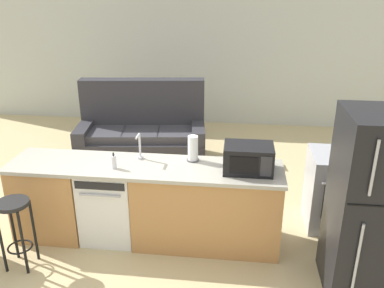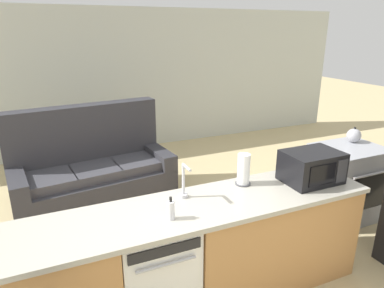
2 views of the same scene
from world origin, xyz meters
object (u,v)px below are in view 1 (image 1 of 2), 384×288
object	(u,v)px
soap_bottle	(114,162)
couch	(143,135)
bar_stool	(15,220)
microwave	(248,158)
paper_towel_roll	(193,149)
dishwasher	(111,203)
stove_range	(341,190)
refrigerator	(375,207)
kettle	(360,144)

from	to	relation	value
soap_bottle	couch	bearing A→B (deg)	96.71
bar_stool	couch	world-z (taller)	couch
microwave	bar_stool	bearing A→B (deg)	-164.29
microwave	couch	world-z (taller)	couch
paper_towel_roll	couch	distance (m)	2.38
dishwasher	soap_bottle	distance (m)	0.57
stove_range	soap_bottle	size ratio (longest dim) A/B	5.11
bar_stool	couch	distance (m)	2.92
dishwasher	refrigerator	world-z (taller)	refrigerator
stove_range	paper_towel_roll	world-z (taller)	paper_towel_roll
paper_towel_roll	couch	world-z (taller)	couch
stove_range	bar_stool	bearing A→B (deg)	-160.60
paper_towel_roll	soap_bottle	world-z (taller)	paper_towel_roll
refrigerator	kettle	bearing A→B (deg)	82.17
stove_range	bar_stool	distance (m)	3.56
couch	paper_towel_roll	bearing A→B (deg)	-62.31
dishwasher	refrigerator	bearing A→B (deg)	-11.93
dishwasher	bar_stool	world-z (taller)	dishwasher
paper_towel_roll	kettle	xyz separation A→B (m)	(1.87, 0.49, -0.05)
couch	bar_stool	bearing A→B (deg)	-101.84
refrigerator	bar_stool	bearing A→B (deg)	-178.55
refrigerator	bar_stool	size ratio (longest dim) A/B	2.34
kettle	couch	world-z (taller)	couch
refrigerator	dishwasher	bearing A→B (deg)	168.07
refrigerator	paper_towel_roll	bearing A→B (deg)	156.52
dishwasher	microwave	bearing A→B (deg)	-0.05
dishwasher	stove_range	world-z (taller)	stove_range
paper_towel_roll	bar_stool	world-z (taller)	paper_towel_roll
microwave	bar_stool	size ratio (longest dim) A/B	0.68
dishwasher	couch	world-z (taller)	couch
dishwasher	microwave	world-z (taller)	microwave
paper_towel_roll	soap_bottle	xyz separation A→B (m)	(-0.79, -0.30, -0.07)
refrigerator	paper_towel_roll	size ratio (longest dim) A/B	6.15
couch	refrigerator	bearing A→B (deg)	-45.03
stove_range	kettle	bearing A→B (deg)	37.71
soap_bottle	couch	size ratio (longest dim) A/B	0.08
dishwasher	couch	distance (m)	2.22
microwave	kettle	size ratio (longest dim) A/B	2.44
soap_bottle	couch	distance (m)	2.41
refrigerator	couch	world-z (taller)	refrigerator
microwave	couch	bearing A→B (deg)	126.74
dishwasher	kettle	bearing A→B (deg)	13.78
kettle	couch	bearing A→B (deg)	152.34
paper_towel_roll	soap_bottle	bearing A→B (deg)	-159.21
refrigerator	bar_stool	distance (m)	3.38
dishwasher	paper_towel_roll	xyz separation A→B (m)	(0.90, 0.19, 0.62)
stove_range	paper_towel_roll	xyz separation A→B (m)	(-1.70, -0.36, 0.59)
dishwasher	paper_towel_roll	distance (m)	1.11
stove_range	microwave	size ratio (longest dim) A/B	1.80
paper_towel_roll	bar_stool	size ratio (longest dim) A/B	0.38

